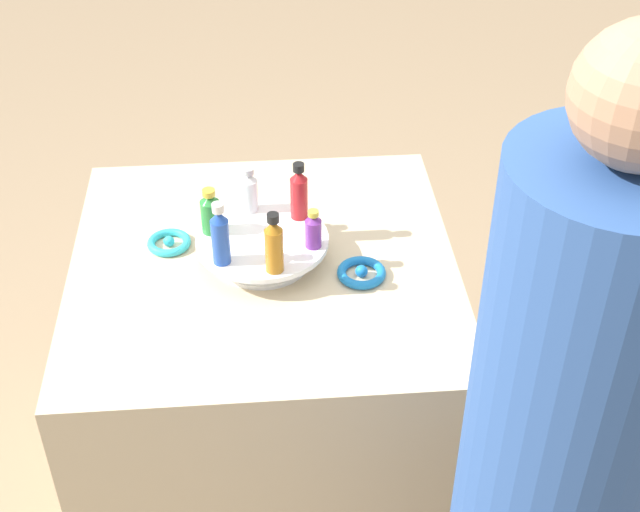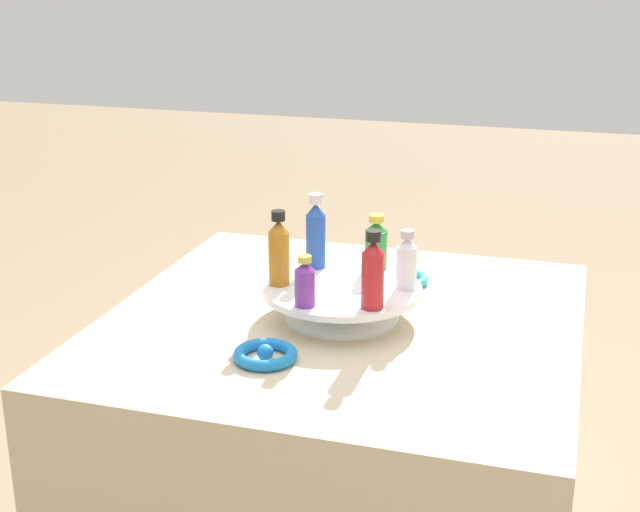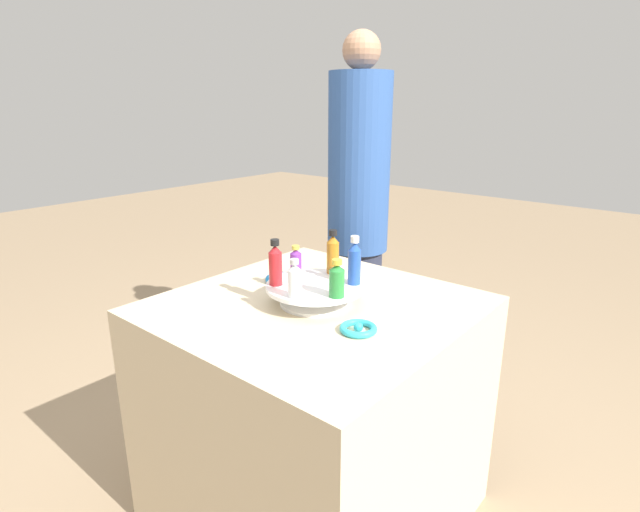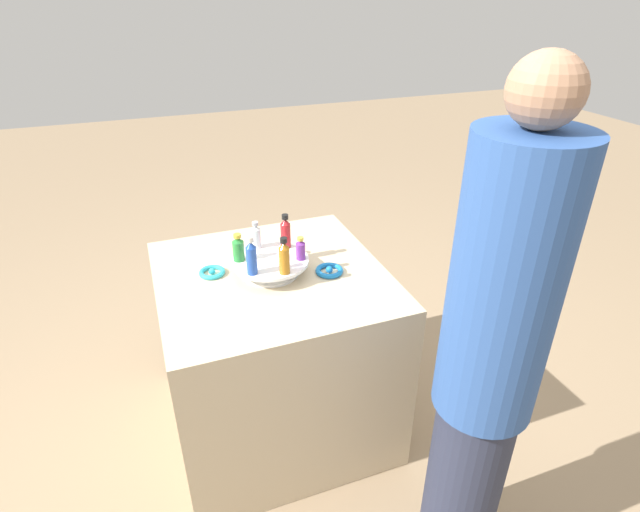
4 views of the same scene
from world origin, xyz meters
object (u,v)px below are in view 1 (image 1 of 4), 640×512
object	(u,v)px
bottle_amber	(274,245)
bottle_blue	(220,236)
bottle_purple	(313,230)
bottle_clear	(250,191)
display_stand	(263,247)
ribbon_bow_blue	(362,273)
ribbon_bow_teal	(169,242)
bottle_green	(210,212)
bottle_red	(299,193)

from	to	relation	value
bottle_amber	bottle_blue	bearing A→B (deg)	71.68
bottle_purple	bottle_clear	size ratio (longest dim) A/B	0.83
bottle_clear	bottle_blue	world-z (taller)	bottle_blue
bottle_purple	display_stand	bearing A→B (deg)	71.68
bottle_amber	bottle_purple	world-z (taller)	bottle_amber
display_stand	ribbon_bow_blue	xyz separation A→B (m)	(-0.07, -0.21, -0.03)
bottle_amber	ribbon_bow_blue	world-z (taller)	bottle_amber
display_stand	bottle_blue	distance (m)	0.14
ribbon_bow_blue	ribbon_bow_teal	size ratio (longest dim) A/B	1.08
bottle_green	ribbon_bow_teal	distance (m)	0.14
bottle_amber	bottle_clear	size ratio (longest dim) A/B	1.28
bottle_red	bottle_purple	bearing A→B (deg)	-168.32
bottle_red	ribbon_bow_teal	xyz separation A→B (m)	(-0.00, 0.29, -0.11)
bottle_amber	bottle_purple	xyz separation A→B (m)	(0.07, -0.08, -0.02)
bottle_amber	bottle_red	distance (m)	0.19
bottle_amber	ribbon_bow_teal	world-z (taller)	bottle_amber
display_stand	bottle_red	world-z (taller)	bottle_red
bottle_blue	bottle_green	bearing A→B (deg)	11.68
display_stand	bottle_amber	bearing A→B (deg)	-168.32
bottle_amber	bottle_red	bearing A→B (deg)	-18.32
bottle_clear	ribbon_bow_blue	size ratio (longest dim) A/B	1.02
ribbon_bow_blue	ribbon_bow_teal	distance (m)	0.44
bottle_amber	bottle_blue	xyz separation A→B (m)	(0.04, 0.11, 0.00)
bottle_purple	bottle_red	world-z (taller)	bottle_red
display_stand	bottle_green	bearing A→B (deg)	71.68
bottle_purple	bottle_blue	world-z (taller)	bottle_blue
display_stand	ribbon_bow_teal	size ratio (longest dim) A/B	2.94
display_stand	ribbon_bow_teal	world-z (taller)	display_stand
bottle_blue	ribbon_bow_teal	bearing A→B (deg)	39.88
bottle_clear	display_stand	bearing A→B (deg)	-168.32
bottle_red	bottle_clear	distance (m)	0.11
bottle_blue	ribbon_bow_blue	distance (m)	0.31
bottle_purple	bottle_blue	size ratio (longest dim) A/B	0.62
display_stand	bottle_purple	distance (m)	0.13
bottle_clear	bottle_blue	distance (m)	0.20
bottle_purple	ribbon_bow_blue	world-z (taller)	bottle_purple
bottle_amber	bottle_blue	size ratio (longest dim) A/B	0.96
bottle_green	bottle_amber	bearing A→B (deg)	-138.32
bottle_amber	ribbon_bow_blue	size ratio (longest dim) A/B	1.31
display_stand	bottle_purple	size ratio (longest dim) A/B	3.23
bottle_clear	bottle_blue	bearing A→B (deg)	161.68
bottle_amber	bottle_purple	distance (m)	0.11
display_stand	bottle_purple	world-z (taller)	bottle_purple
bottle_green	display_stand	bearing A→B (deg)	-108.32
display_stand	bottle_green	world-z (taller)	bottle_green
bottle_green	bottle_blue	bearing A→B (deg)	-168.32
bottle_clear	bottle_red	bearing A→B (deg)	-108.32
ribbon_bow_teal	bottle_purple	bearing A→B (deg)	-108.79
bottle_blue	bottle_clear	bearing A→B (deg)	-18.32
ribbon_bow_teal	bottle_green	bearing A→B (deg)	-109.79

